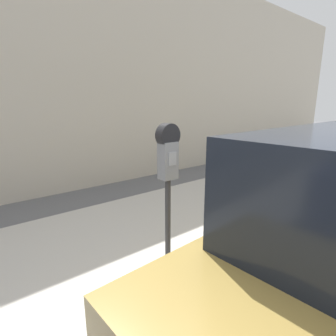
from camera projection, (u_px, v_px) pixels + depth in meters
name	position (u px, v px, depth m)	size (l,w,h in m)	color
sidewalk	(127.00, 245.00, 3.42)	(24.00, 2.80, 0.14)	#BCB7AD
building_facade	(44.00, 65.00, 5.09)	(24.00, 0.30, 5.21)	beige
parking_meter	(168.00, 168.00, 2.48)	(0.22, 0.13, 1.55)	#2D2D30
fire_hydrant	(296.00, 195.00, 3.89)	(0.21, 0.21, 0.82)	gold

